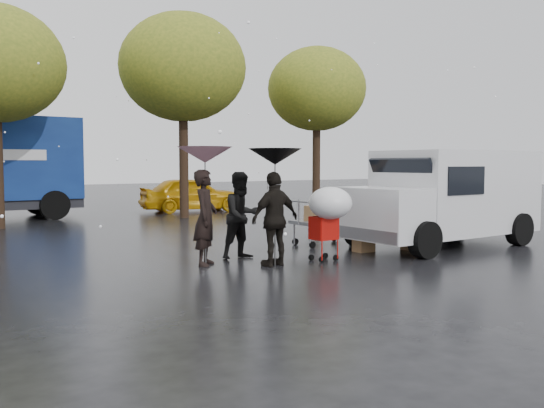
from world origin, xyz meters
TOP-DOWN VIEW (x-y plane):
  - ground at (0.00, 0.00)m, footprint 90.00×90.00m
  - person_pink at (-1.41, 1.12)m, footprint 0.75×0.78m
  - person_middle at (-0.46, 1.36)m, footprint 0.89×0.71m
  - person_black at (-0.39, 0.30)m, footprint 1.06×0.49m
  - umbrella_pink at (-1.41, 1.12)m, footprint 1.03×1.03m
  - umbrella_black at (-0.39, 0.30)m, footprint 0.99×0.99m
  - vendor_cart at (2.26, 1.96)m, footprint 1.52×0.80m
  - shopping_cart at (0.73, 0.07)m, footprint 0.84×0.84m
  - white_van at (4.39, 0.22)m, footprint 4.91×2.18m
  - box_ground_near at (3.36, 0.29)m, footprint 0.58×0.53m
  - box_ground_far at (2.19, 0.63)m, footprint 0.42×0.33m
  - yellow_taxi at (3.94, 12.24)m, footprint 4.31×2.36m
  - tree_row at (-0.47, 10.00)m, footprint 21.60×4.40m

SIDE VIEW (x-z plane):
  - ground at x=0.00m, z-range 0.00..0.00m
  - box_ground_far at x=2.19m, z-range 0.00..0.31m
  - box_ground_near at x=3.36m, z-range 0.00..0.43m
  - yellow_taxi at x=3.94m, z-range 0.00..1.39m
  - vendor_cart at x=2.26m, z-range 0.09..1.36m
  - person_middle at x=-0.46m, z-range 0.00..1.75m
  - person_black at x=-0.39m, z-range 0.00..1.76m
  - person_pink at x=-1.41m, z-range 0.00..1.80m
  - shopping_cart at x=0.73m, z-range 0.33..1.80m
  - white_van at x=4.39m, z-range 0.06..2.26m
  - umbrella_black at x=-0.39m, z-range 0.94..3.13m
  - umbrella_pink at x=-1.41m, z-range 0.96..3.18m
  - tree_row at x=-0.47m, z-range 1.46..8.58m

